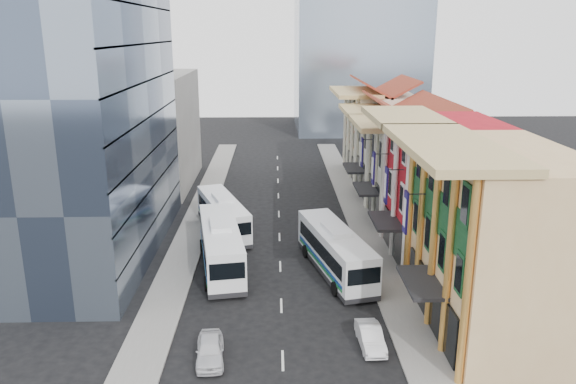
{
  "coord_description": "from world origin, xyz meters",
  "views": [
    {
      "loc": [
        -0.39,
        -28.52,
        19.01
      ],
      "look_at": [
        0.76,
        19.63,
        5.16
      ],
      "focal_mm": 35.0,
      "sensor_mm": 36.0,
      "label": 1
    }
  ],
  "objects_px": {
    "office_tower": "(74,81)",
    "bus_left_near": "(221,245)",
    "sedan_right": "(370,337)",
    "bus_right": "(335,250)",
    "bus_left_far": "(223,214)",
    "shophouse_tan": "(499,241)",
    "sedan_left": "(210,350)"
  },
  "relations": [
    {
      "from": "shophouse_tan",
      "to": "office_tower",
      "type": "xyz_separation_m",
      "value": [
        -31.0,
        14.0,
        9.0
      ]
    },
    {
      "from": "shophouse_tan",
      "to": "sedan_right",
      "type": "xyz_separation_m",
      "value": [
        -8.5,
        -2.53,
        -5.36
      ]
    },
    {
      "from": "office_tower",
      "to": "bus_left_far",
      "type": "relative_size",
      "value": 2.6
    },
    {
      "from": "office_tower",
      "to": "shophouse_tan",
      "type": "bearing_deg",
      "value": -24.3
    },
    {
      "from": "shophouse_tan",
      "to": "sedan_right",
      "type": "height_order",
      "value": "shophouse_tan"
    },
    {
      "from": "sedan_left",
      "to": "sedan_right",
      "type": "xyz_separation_m",
      "value": [
        9.85,
        1.29,
        -0.05
      ]
    },
    {
      "from": "bus_left_near",
      "to": "bus_right",
      "type": "relative_size",
      "value": 1.03
    },
    {
      "from": "bus_right",
      "to": "office_tower",
      "type": "bearing_deg",
      "value": 152.7
    },
    {
      "from": "shophouse_tan",
      "to": "sedan_left",
      "type": "relative_size",
      "value": 3.45
    },
    {
      "from": "office_tower",
      "to": "sedan_right",
      "type": "height_order",
      "value": "office_tower"
    },
    {
      "from": "office_tower",
      "to": "sedan_left",
      "type": "relative_size",
      "value": 7.39
    },
    {
      "from": "shophouse_tan",
      "to": "office_tower",
      "type": "height_order",
      "value": "office_tower"
    },
    {
      "from": "office_tower",
      "to": "sedan_left",
      "type": "height_order",
      "value": "office_tower"
    },
    {
      "from": "bus_right",
      "to": "sedan_right",
      "type": "xyz_separation_m",
      "value": [
        1.05,
        -11.23,
        -1.33
      ]
    },
    {
      "from": "bus_left_far",
      "to": "bus_right",
      "type": "bearing_deg",
      "value": -63.62
    },
    {
      "from": "bus_left_far",
      "to": "bus_right",
      "type": "height_order",
      "value": "bus_right"
    },
    {
      "from": "bus_left_near",
      "to": "bus_left_far",
      "type": "relative_size",
      "value": 1.1
    },
    {
      "from": "bus_left_near",
      "to": "bus_right",
      "type": "xyz_separation_m",
      "value": [
        9.36,
        -1.22,
        -0.07
      ]
    },
    {
      "from": "shophouse_tan",
      "to": "bus_right",
      "type": "distance_m",
      "value": 13.54
    },
    {
      "from": "bus_left_near",
      "to": "bus_left_far",
      "type": "xyz_separation_m",
      "value": [
        -0.59,
        8.62,
        -0.18
      ]
    },
    {
      "from": "shophouse_tan",
      "to": "bus_right",
      "type": "bearing_deg",
      "value": 137.65
    },
    {
      "from": "bus_right",
      "to": "sedan_right",
      "type": "height_order",
      "value": "bus_right"
    },
    {
      "from": "bus_left_far",
      "to": "sedan_right",
      "type": "distance_m",
      "value": 23.8
    },
    {
      "from": "office_tower",
      "to": "sedan_left",
      "type": "distance_m",
      "value": 26.12
    },
    {
      "from": "bus_left_near",
      "to": "bus_left_far",
      "type": "height_order",
      "value": "bus_left_near"
    },
    {
      "from": "shophouse_tan",
      "to": "bus_left_near",
      "type": "relative_size",
      "value": 1.1
    },
    {
      "from": "sedan_right",
      "to": "shophouse_tan",
      "type": "bearing_deg",
      "value": 13.79
    },
    {
      "from": "office_tower",
      "to": "bus_left_near",
      "type": "distance_m",
      "value": 18.19
    },
    {
      "from": "shophouse_tan",
      "to": "bus_right",
      "type": "height_order",
      "value": "shophouse_tan"
    },
    {
      "from": "bus_left_far",
      "to": "sedan_left",
      "type": "distance_m",
      "value": 22.41
    },
    {
      "from": "office_tower",
      "to": "bus_right",
      "type": "distance_m",
      "value": 25.65
    },
    {
      "from": "shophouse_tan",
      "to": "office_tower",
      "type": "distance_m",
      "value": 35.19
    }
  ]
}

